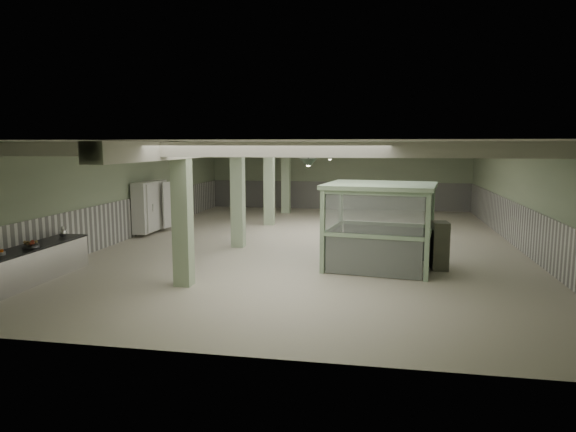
% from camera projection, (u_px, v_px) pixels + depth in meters
% --- Properties ---
extents(floor, '(20.00, 20.00, 0.00)m').
position_uv_depth(floor, '(314.00, 244.00, 18.34)').
color(floor, beige).
rests_on(floor, ground).
extents(ceiling, '(14.00, 20.00, 0.02)m').
position_uv_depth(ceiling, '(314.00, 142.00, 17.84)').
color(ceiling, silver).
rests_on(ceiling, wall_back).
extents(wall_back, '(14.00, 0.02, 3.60)m').
position_uv_depth(wall_back, '(338.00, 176.00, 27.83)').
color(wall_back, '#92A383').
rests_on(wall_back, floor).
extents(wall_front, '(14.00, 0.02, 3.60)m').
position_uv_depth(wall_front, '(234.00, 251.00, 8.35)').
color(wall_front, '#92A383').
rests_on(wall_front, floor).
extents(wall_left, '(0.02, 20.00, 3.60)m').
position_uv_depth(wall_left, '(130.00, 190.00, 19.33)').
color(wall_left, '#92A383').
rests_on(wall_left, floor).
extents(wall_right, '(0.02, 20.00, 3.60)m').
position_uv_depth(wall_right, '(525.00, 197.00, 16.85)').
color(wall_right, '#92A383').
rests_on(wall_right, floor).
extents(wainscot_left, '(0.05, 19.90, 1.50)m').
position_uv_depth(wainscot_left, '(132.00, 218.00, 19.48)').
color(wainscot_left, silver).
rests_on(wainscot_left, floor).
extents(wainscot_right, '(0.05, 19.90, 1.50)m').
position_uv_depth(wainscot_right, '(522.00, 229.00, 17.00)').
color(wainscot_right, silver).
rests_on(wainscot_right, floor).
extents(wainscot_back, '(13.90, 0.05, 1.50)m').
position_uv_depth(wainscot_back, '(338.00, 195.00, 27.96)').
color(wainscot_back, silver).
rests_on(wainscot_back, floor).
extents(girder, '(0.45, 19.90, 0.40)m').
position_uv_depth(girder, '(245.00, 148.00, 18.32)').
color(girder, beige).
rests_on(girder, ceiling).
extents(beam_a, '(13.90, 0.35, 0.32)m').
position_uv_depth(beam_a, '(267.00, 149.00, 10.56)').
color(beam_a, beige).
rests_on(beam_a, ceiling).
extents(beam_b, '(13.90, 0.35, 0.32)m').
position_uv_depth(beam_b, '(289.00, 148.00, 13.00)').
color(beam_b, beige).
rests_on(beam_b, ceiling).
extents(beam_c, '(13.90, 0.35, 0.32)m').
position_uv_depth(beam_c, '(304.00, 148.00, 15.43)').
color(beam_c, beige).
rests_on(beam_c, ceiling).
extents(beam_d, '(13.90, 0.35, 0.32)m').
position_uv_depth(beam_d, '(314.00, 147.00, 17.87)').
color(beam_d, beige).
rests_on(beam_d, ceiling).
extents(beam_e, '(13.90, 0.35, 0.32)m').
position_uv_depth(beam_e, '(322.00, 147.00, 20.30)').
color(beam_e, beige).
rests_on(beam_e, ceiling).
extents(beam_f, '(13.90, 0.35, 0.32)m').
position_uv_depth(beam_f, '(329.00, 147.00, 22.74)').
color(beam_f, beige).
rests_on(beam_f, ceiling).
extents(beam_g, '(13.90, 0.35, 0.32)m').
position_uv_depth(beam_g, '(334.00, 146.00, 25.17)').
color(beam_g, beige).
rests_on(beam_g, ceiling).
extents(column_a, '(0.42, 0.42, 3.60)m').
position_uv_depth(column_a, '(182.00, 214.00, 12.69)').
color(column_a, '#ACC49E').
rests_on(column_a, floor).
extents(column_b, '(0.42, 0.42, 3.60)m').
position_uv_depth(column_b, '(238.00, 195.00, 17.56)').
color(column_b, '#ACC49E').
rests_on(column_b, floor).
extents(column_c, '(0.42, 0.42, 3.60)m').
position_uv_depth(column_c, '(269.00, 184.00, 22.43)').
color(column_c, '#ACC49E').
rests_on(column_c, floor).
extents(column_d, '(0.42, 0.42, 3.60)m').
position_uv_depth(column_d, '(286.00, 178.00, 26.33)').
color(column_d, '#ACC49E').
rests_on(column_d, floor).
extents(pendant_front, '(0.44, 0.44, 0.22)m').
position_uv_depth(pendant_front, '(308.00, 163.00, 12.96)').
color(pendant_front, '#2B392B').
rests_on(pendant_front, ceiling).
extents(pendant_mid, '(0.44, 0.44, 0.22)m').
position_uv_depth(pendant_mid, '(330.00, 158.00, 18.32)').
color(pendant_mid, '#2B392B').
rests_on(pendant_mid, ceiling).
extents(pendant_back, '(0.44, 0.44, 0.22)m').
position_uv_depth(pendant_back, '(341.00, 155.00, 23.19)').
color(pendant_back, '#2B392B').
rests_on(pendant_back, ceiling).
extents(prep_counter, '(0.90, 5.16, 0.91)m').
position_uv_depth(prep_counter, '(13.00, 270.00, 12.62)').
color(prep_counter, silver).
rests_on(prep_counter, floor).
extents(pitcher_far, '(0.23, 0.26, 0.31)m').
position_uv_depth(pitcher_far, '(63.00, 232.00, 14.57)').
color(pitcher_far, silver).
rests_on(pitcher_far, prep_counter).
extents(veg_colander, '(0.53, 0.53, 0.20)m').
position_uv_depth(veg_colander, '(31.00, 245.00, 13.03)').
color(veg_colander, '#3E3D42').
rests_on(veg_colander, prep_counter).
extents(orange_bowl, '(0.25, 0.25, 0.08)m').
position_uv_depth(orange_bowl, '(1.00, 254.00, 12.19)').
color(orange_bowl, '#B2B2B7').
rests_on(orange_bowl, prep_counter).
extents(walkin_cooler, '(0.81, 2.13, 1.95)m').
position_uv_depth(walkin_cooler, '(151.00, 209.00, 20.28)').
color(walkin_cooler, silver).
rests_on(walkin_cooler, floor).
extents(guard_booth, '(3.34, 2.95, 2.43)m').
position_uv_depth(guard_booth, '(380.00, 210.00, 14.55)').
color(guard_booth, '#9CBD97').
rests_on(guard_booth, floor).
extents(filing_cabinet, '(0.49, 0.66, 1.36)m').
position_uv_depth(filing_cabinet, '(440.00, 246.00, 14.50)').
color(filing_cabinet, '#5F6251').
rests_on(filing_cabinet, floor).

